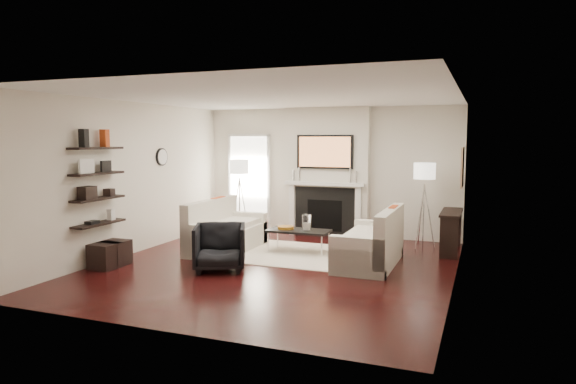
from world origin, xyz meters
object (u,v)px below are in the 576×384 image
(armchair, at_px, (220,245))
(lamp_left_shade, at_px, (239,167))
(ottoman_near, at_px, (115,253))
(coffee_table, at_px, (299,231))
(loveseat_right_base, at_px, (369,252))
(loveseat_left_base, at_px, (227,239))
(lamp_right_shade, at_px, (425,171))

(armchair, relative_size, lamp_left_shade, 1.98)
(lamp_left_shade, bearing_deg, armchair, -69.23)
(armchair, relative_size, ottoman_near, 1.98)
(armchair, bearing_deg, coffee_table, 40.00)
(loveseat_right_base, relative_size, coffee_table, 1.64)
(armchair, bearing_deg, loveseat_right_base, 4.59)
(loveseat_left_base, distance_m, loveseat_right_base, 2.68)
(loveseat_left_base, distance_m, armchair, 1.43)
(lamp_left_shade, height_order, ottoman_near, lamp_left_shade)
(loveseat_right_base, relative_size, ottoman_near, 4.50)
(loveseat_right_base, bearing_deg, loveseat_left_base, 177.36)
(loveseat_right_base, relative_size, armchair, 2.27)
(loveseat_right_base, height_order, armchair, armchair)
(loveseat_right_base, height_order, ottoman_near, loveseat_right_base)
(armchair, relative_size, lamp_right_shade, 1.98)
(lamp_left_shade, bearing_deg, ottoman_near, -100.65)
(armchair, distance_m, ottoman_near, 1.79)
(loveseat_right_base, relative_size, lamp_right_shade, 4.50)
(lamp_left_shade, distance_m, ottoman_near, 3.58)
(coffee_table, distance_m, lamp_left_shade, 2.55)
(loveseat_right_base, bearing_deg, lamp_left_shade, 151.15)
(loveseat_left_base, relative_size, loveseat_right_base, 1.00)
(loveseat_left_base, bearing_deg, coffee_table, 11.68)
(loveseat_left_base, relative_size, lamp_right_shade, 4.50)
(loveseat_left_base, xyz_separation_m, lamp_left_shade, (-0.56, 1.66, 1.24))
(loveseat_left_base, xyz_separation_m, ottoman_near, (-1.18, -1.64, -0.01))
(armchair, xyz_separation_m, ottoman_near, (-1.74, -0.34, -0.20))
(loveseat_left_base, xyz_separation_m, coffee_table, (1.31, 0.27, 0.19))
(coffee_table, xyz_separation_m, lamp_left_shade, (-1.87, 1.39, 1.05))
(lamp_right_shade, bearing_deg, loveseat_left_base, -154.85)
(lamp_right_shade, bearing_deg, loveseat_right_base, -111.58)
(loveseat_left_base, relative_size, lamp_left_shade, 4.50)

